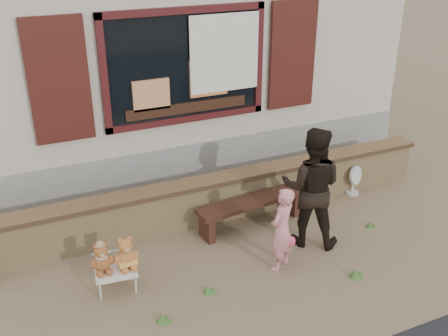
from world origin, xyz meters
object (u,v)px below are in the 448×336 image
folding_chair (115,270)px  adult (311,187)px  bench (251,207)px  teddy_bear_left (101,257)px  child (282,229)px  teddy_bear_right (126,252)px

folding_chair → adult: size_ratio=0.32×
bench → teddy_bear_left: bearing=-170.5°
child → adult: bearing=178.9°
adult → folding_chair: bearing=35.6°
child → teddy_bear_left: bearing=-42.1°
teddy_bear_left → child: child is taller
bench → adult: size_ratio=1.00×
bench → folding_chair: size_ratio=3.15×
bench → teddy_bear_right: 2.08m
teddy_bear_left → teddy_bear_right: 0.28m
teddy_bear_right → child: size_ratio=0.37×
bench → child: child is taller
teddy_bear_left → teddy_bear_right: (0.28, -0.03, 0.01)m
child → folding_chair: bearing=-42.4°
teddy_bear_right → child: bearing=-5.2°
teddy_bear_left → child: 2.17m
bench → adult: adult is taller
folding_chair → child: bearing=-4.8°
teddy_bear_right → child: (1.85, -0.40, 0.06)m
bench → child: (-0.12, -1.04, 0.25)m
folding_chair → child: size_ratio=0.48×
bench → teddy_bear_right: bearing=-167.6°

